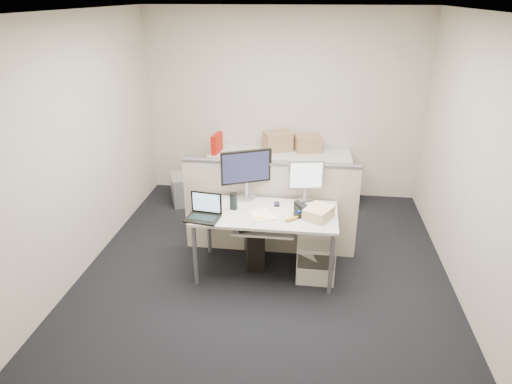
# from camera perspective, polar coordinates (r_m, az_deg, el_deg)

# --- Properties ---
(floor) EXTENTS (4.00, 4.50, 0.01)m
(floor) POSITION_cam_1_polar(r_m,az_deg,el_deg) (5.17, 1.15, -9.88)
(floor) COLOR black
(floor) RESTS_ON ground
(ceiling) EXTENTS (4.00, 4.50, 0.01)m
(ceiling) POSITION_cam_1_polar(r_m,az_deg,el_deg) (4.31, 1.46, 21.67)
(ceiling) COLOR white
(ceiling) RESTS_ON ground
(wall_back) EXTENTS (4.00, 0.02, 2.70)m
(wall_back) POSITION_cam_1_polar(r_m,az_deg,el_deg) (6.72, 3.37, 10.74)
(wall_back) COLOR #BAAE9E
(wall_back) RESTS_ON ground
(wall_front) EXTENTS (4.00, 0.02, 2.70)m
(wall_front) POSITION_cam_1_polar(r_m,az_deg,el_deg) (2.57, -4.19, -12.24)
(wall_front) COLOR #BAAE9E
(wall_front) RESTS_ON ground
(wall_left) EXTENTS (0.02, 4.50, 2.70)m
(wall_left) POSITION_cam_1_polar(r_m,az_deg,el_deg) (5.15, -21.50, 5.08)
(wall_left) COLOR #BAAE9E
(wall_left) RESTS_ON ground
(wall_right) EXTENTS (0.02, 4.50, 2.70)m
(wall_right) POSITION_cam_1_polar(r_m,az_deg,el_deg) (4.80, 25.82, 3.01)
(wall_right) COLOR #BAAE9E
(wall_right) RESTS_ON ground
(desk) EXTENTS (1.50, 0.75, 0.73)m
(desk) POSITION_cam_1_polar(r_m,az_deg,el_deg) (4.83, 1.21, -3.25)
(desk) COLOR beige
(desk) RESTS_ON floor
(keyboard_tray) EXTENTS (0.62, 0.32, 0.02)m
(keyboard_tray) POSITION_cam_1_polar(r_m,az_deg,el_deg) (4.69, 0.97, -4.72)
(keyboard_tray) COLOR beige
(keyboard_tray) RESTS_ON desk
(drawer_pedestal) EXTENTS (0.40, 0.55, 0.65)m
(drawer_pedestal) POSITION_cam_1_polar(r_m,az_deg,el_deg) (5.02, 7.55, -6.78)
(drawer_pedestal) COLOR #B9B2A0
(drawer_pedestal) RESTS_ON floor
(cubicle_partition) EXTENTS (2.00, 0.06, 1.10)m
(cubicle_partition) POSITION_cam_1_polar(r_m,az_deg,el_deg) (5.28, 1.72, -2.18)
(cubicle_partition) COLOR #B1A992
(cubicle_partition) RESTS_ON floor
(back_counter) EXTENTS (2.00, 0.60, 0.72)m
(back_counter) POSITION_cam_1_polar(r_m,az_deg,el_deg) (6.71, 2.97, 1.86)
(back_counter) COLOR #B9B2A0
(back_counter) RESTS_ON floor
(monitor_main) EXTENTS (0.61, 0.44, 0.57)m
(monitor_main) POSITION_cam_1_polar(r_m,az_deg,el_deg) (5.00, -1.21, 2.15)
(monitor_main) COLOR black
(monitor_main) RESTS_ON desk
(monitor_small) EXTENTS (0.42, 0.26, 0.47)m
(monitor_small) POSITION_cam_1_polar(r_m,az_deg,el_deg) (4.97, 6.23, 1.28)
(monitor_small) COLOR #B7B7BC
(monitor_small) RESTS_ON desk
(laptop) EXTENTS (0.36, 0.29, 0.25)m
(laptop) POSITION_cam_1_polar(r_m,az_deg,el_deg) (4.63, -6.74, -2.03)
(laptop) COLOR black
(laptop) RESTS_ON desk
(trackball) EXTENTS (0.14, 0.14, 0.04)m
(trackball) POSITION_cam_1_polar(r_m,az_deg,el_deg) (4.72, 5.39, -2.80)
(trackball) COLOR black
(trackball) RESTS_ON desk
(desk_phone) EXTENTS (0.29, 0.27, 0.07)m
(desk_phone) POSITION_cam_1_polar(r_m,az_deg,el_deg) (4.84, 6.40, -2.03)
(desk_phone) COLOR black
(desk_phone) RESTS_ON desk
(paper_stack) EXTENTS (0.31, 0.34, 0.01)m
(paper_stack) POSITION_cam_1_polar(r_m,az_deg,el_deg) (4.73, 0.77, -2.89)
(paper_stack) COLOR white
(paper_stack) RESTS_ON desk
(sticky_pad) EXTENTS (0.09, 0.09, 0.01)m
(sticky_pad) POSITION_cam_1_polar(r_m,az_deg,el_deg) (4.65, 0.38, -3.36)
(sticky_pad) COLOR #FFDA4D
(sticky_pad) RESTS_ON desk
(travel_mug) EXTENTS (0.10, 0.10, 0.17)m
(travel_mug) POSITION_cam_1_polar(r_m,az_deg,el_deg) (4.84, -2.84, -1.21)
(travel_mug) COLOR black
(travel_mug) RESTS_ON desk
(banana) EXTENTS (0.17, 0.15, 0.04)m
(banana) POSITION_cam_1_polar(r_m,az_deg,el_deg) (4.64, 4.47, -3.33)
(banana) COLOR gold
(banana) RESTS_ON desk
(cellphone) EXTENTS (0.07, 0.12, 0.01)m
(cellphone) POSITION_cam_1_polar(r_m,az_deg,el_deg) (4.97, 2.62, -1.52)
(cellphone) COLOR black
(cellphone) RESTS_ON desk
(manila_folders) EXTENTS (0.34, 0.37, 0.11)m
(manila_folders) POSITION_cam_1_polar(r_m,az_deg,el_deg) (4.71, 7.83, -2.57)
(manila_folders) COLOR beige
(manila_folders) RESTS_ON desk
(keyboard) EXTENTS (0.50, 0.35, 0.03)m
(keyboard) POSITION_cam_1_polar(r_m,az_deg,el_deg) (4.72, 0.42, -4.20)
(keyboard) COLOR black
(keyboard) RESTS_ON keyboard_tray
(pc_tower_desk) EXTENTS (0.30, 0.52, 0.45)m
(pc_tower_desk) POSITION_cam_1_polar(r_m,az_deg,el_deg) (5.23, -0.23, -6.44)
(pc_tower_desk) COLOR black
(pc_tower_desk) RESTS_ON floor
(pc_tower_spare_dark) EXTENTS (0.29, 0.43, 0.37)m
(pc_tower_spare_dark) POSITION_cam_1_polar(r_m,az_deg,el_deg) (7.01, -5.58, 1.25)
(pc_tower_spare_dark) COLOR black
(pc_tower_spare_dark) RESTS_ON floor
(pc_tower_spare_silver) EXTENTS (0.34, 0.48, 0.42)m
(pc_tower_spare_silver) POSITION_cam_1_polar(r_m,az_deg,el_deg) (6.75, -9.67, 0.29)
(pc_tower_spare_silver) COLOR #B7B7BC
(pc_tower_spare_silver) RESTS_ON floor
(cardboard_box_left) EXTENTS (0.47, 0.42, 0.29)m
(cardboard_box_left) POSITION_cam_1_polar(r_m,az_deg,el_deg) (6.65, 2.71, 6.29)
(cardboard_box_left) COLOR #A77853
(cardboard_box_left) RESTS_ON back_counter
(cardboard_box_right) EXTENTS (0.41, 0.36, 0.25)m
(cardboard_box_right) POSITION_cam_1_polar(r_m,az_deg,el_deg) (6.64, 6.48, 5.98)
(cardboard_box_right) COLOR #A77853
(cardboard_box_right) RESTS_ON back_counter
(red_binder) EXTENTS (0.12, 0.32, 0.29)m
(red_binder) POSITION_cam_1_polar(r_m,az_deg,el_deg) (6.56, -4.91, 6.01)
(red_binder) COLOR #B31309
(red_binder) RESTS_ON back_counter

